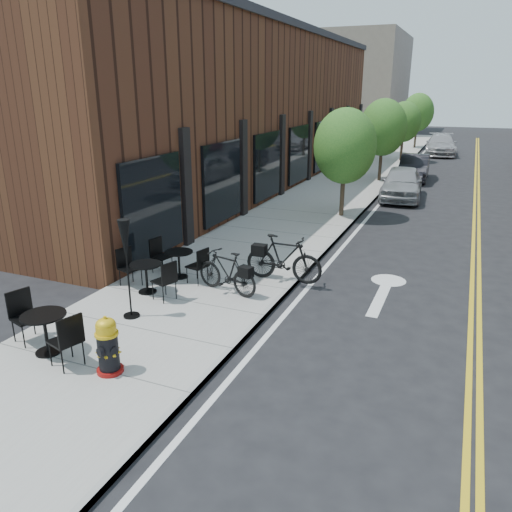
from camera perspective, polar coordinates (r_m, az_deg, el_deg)
The scene contains 18 objects.
ground at distance 10.35m, azimuth 0.97°, elevation -7.35°, with size 120.00×120.00×0.00m, color black.
sidewalk_near at distance 19.93m, azimuth 6.45°, elevation 5.52°, with size 4.00×70.00×0.12m, color #9E9B93.
building_near at distance 24.76m, azimuth -0.86°, elevation 16.21°, with size 5.00×28.00×7.00m, color #442315.
bg_building_left at distance 57.79m, azimuth 12.14°, elevation 18.67°, with size 8.00×14.00×10.00m, color #726656.
tree_near_a at distance 18.20m, azimuth 10.13°, elevation 12.25°, with size 2.20×2.20×3.81m.
tree_near_b at distance 26.02m, azimuth 14.33°, elevation 14.04°, with size 2.30×2.30×3.98m.
tree_near_c at distance 33.94m, azimuth 16.56°, elevation 14.48°, with size 2.10×2.10×3.67m.
tree_near_d at distance 41.87m, azimuth 18.01°, elevation 15.35°, with size 2.40×2.40×4.11m.
fire_hydrant at distance 8.50m, azimuth -16.57°, elevation -9.83°, with size 0.55×0.55×1.00m.
bicycle_left at distance 11.24m, azimuth -3.36°, elevation -1.80°, with size 0.47×1.65×0.99m, color black.
bicycle_right at distance 11.88m, azimuth 3.19°, elevation -0.28°, with size 0.54×1.90×1.14m, color black.
bistro_set_a at distance 9.44m, azimuth -22.96°, elevation -7.57°, with size 1.81×0.96×0.95m.
bistro_set_b at distance 11.51m, azimuth -12.43°, elevation -1.98°, with size 1.70×0.91×0.89m.
bistro_set_c at distance 12.28m, azimuth -8.80°, elevation -0.50°, with size 1.65×0.83×0.87m.
patio_umbrella at distance 10.03m, azimuth -14.67°, elevation 0.87°, with size 0.33×0.33×2.03m.
parked_car_a at distance 22.44m, azimuth 16.32°, elevation 8.02°, with size 1.64×4.08×1.39m, color #919499.
parked_car_b at distance 27.43m, azimuth 17.62°, elevation 9.62°, with size 1.38×3.97×1.31m, color black.
parked_car_c at distance 38.74m, azimuth 20.36°, elevation 11.83°, with size 2.01×4.96×1.44m, color #A2A2A6.
Camera 1 is at (3.47, -8.64, 4.53)m, focal length 35.00 mm.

